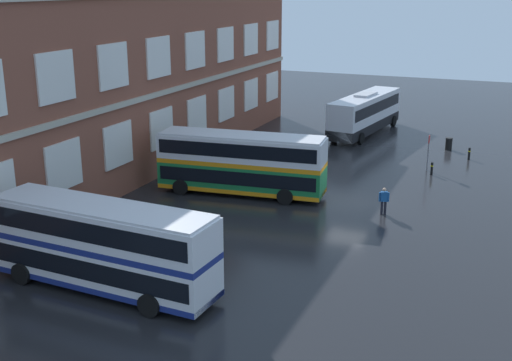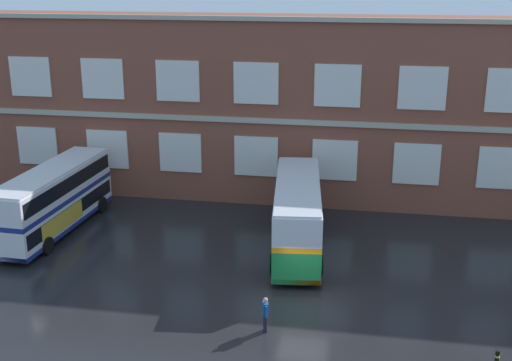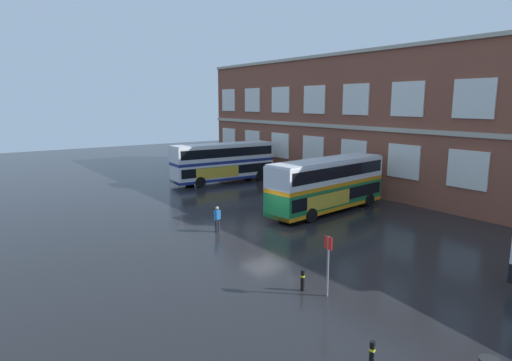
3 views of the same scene
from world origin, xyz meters
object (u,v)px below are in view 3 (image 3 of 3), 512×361
at_px(double_decker_near, 223,162).
at_px(bus_stand_flag, 328,260).
at_px(safety_bollard_east, 372,355).
at_px(waiting_passenger, 217,218).
at_px(safety_bollard_west, 303,280).
at_px(double_decker_middle, 327,184).

height_order(double_decker_near, bus_stand_flag, double_decker_near).
height_order(double_decker_near, safety_bollard_east, double_decker_near).
distance_m(waiting_passenger, safety_bollard_west, 9.98).
xyz_separation_m(double_decker_near, double_decker_middle, (15.27, -0.01, 0.00)).
bearing_deg(waiting_passenger, safety_bollard_west, -8.18).
xyz_separation_m(waiting_passenger, bus_stand_flag, (10.90, -0.93, 0.70)).
xyz_separation_m(double_decker_near, bus_stand_flag, (25.85, -10.51, -0.51)).
relative_size(safety_bollard_west, safety_bollard_east, 1.00).
bearing_deg(waiting_passenger, safety_bollard_east, -12.79).
relative_size(double_decker_near, double_decker_middle, 0.99).
xyz_separation_m(bus_stand_flag, safety_bollard_west, (-1.04, -0.49, -1.14)).
relative_size(double_decker_near, waiting_passenger, 6.54).
height_order(double_decker_middle, safety_bollard_east, double_decker_middle).
distance_m(double_decker_near, double_decker_middle, 15.27).
relative_size(double_decker_near, safety_bollard_east, 11.70).
bearing_deg(safety_bollard_west, double_decker_near, 156.08).
height_order(waiting_passenger, safety_bollard_east, waiting_passenger).
xyz_separation_m(waiting_passenger, safety_bollard_west, (9.87, -1.42, -0.44)).
relative_size(double_decker_near, bus_stand_flag, 4.12).
height_order(safety_bollard_west, safety_bollard_east, same).
bearing_deg(double_decker_near, safety_bollard_west, -23.92).
relative_size(waiting_passenger, bus_stand_flag, 0.63).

